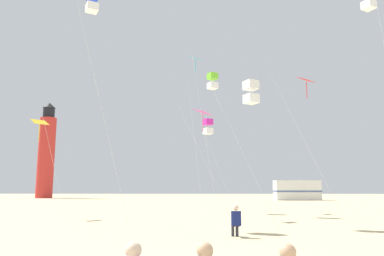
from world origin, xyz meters
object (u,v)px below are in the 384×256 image
Objects in this scene: kite_diamond_rainbow at (203,116)px; rv_van_white at (297,190)px; kite_diamond_cyan at (196,65)px; kite_box_violet at (368,0)px; kite_flyer_standing at (236,220)px; lighthouse_distant at (46,153)px; kite_box_lime at (212,81)px; kite_diamond_scarlet at (306,85)px; kite_diamond_gold at (40,125)px; kite_box_blue at (92,2)px; kite_box_white at (251,92)px; kite_box_magenta at (208,127)px.

rv_van_white is (13.67, 32.57, -4.65)m from kite_diamond_rainbow.
kite_box_violet is at bearing -45.37° from kite_diamond_cyan.
kite_diamond_rainbow is 9.68m from kite_diamond_cyan.
kite_diamond_rainbow reaches higher than rv_van_white.
rv_van_white is at bearing -110.75° from kite_flyer_standing.
lighthouse_distant is (-26.72, 34.50, -4.00)m from kite_diamond_cyan.
kite_box_lime is 6.54m from kite_diamond_scarlet.
lighthouse_distant is 2.57× the size of rv_van_white.
kite_diamond_gold is 11.81m from kite_box_lime.
kite_box_blue is 9.90m from kite_box_white.
kite_box_lime is at bearing -54.00° from lighthouse_distant.
kite_diamond_gold is 20.65m from kite_box_violet.
kite_box_blue is 13.63m from kite_diamond_scarlet.
kite_box_white reaches higher than kite_flyer_standing.
kite_diamond_cyan is at bearing 114.34° from kite_box_magenta.
kite_flyer_standing is at bearing -60.41° from lighthouse_distant.
kite_diamond_scarlet is 1.33× the size of rv_van_white.
kite_diamond_scarlet is (16.60, 0.28, 2.55)m from kite_diamond_gold.
kite_diamond_rainbow is 0.51× the size of kite_box_violet.
kite_diamond_rainbow is 5.77m from kite_box_magenta.
kite_box_blue reaches higher than kite_flyer_standing.
kite_box_blue is 8.29m from kite_diamond_gold.
kite_diamond_scarlet is at bearing 0.96° from kite_diamond_gold.
rv_van_white is at bearing 53.28° from kite_diamond_gold.
kite_box_white is 0.71× the size of kite_box_lime.
kite_flyer_standing is 0.07× the size of lighthouse_distant.
kite_box_violet is at bearing -48.64° from kite_diamond_scarlet.
kite_diamond_scarlet reaches higher than kite_flyer_standing.
kite_box_magenta is 0.41× the size of lighthouse_distant.
kite_box_blue reaches higher than rv_van_white.
kite_box_violet reaches higher than kite_diamond_rainbow.
lighthouse_distant is (-27.93, 38.44, -1.43)m from kite_box_lime.
kite_box_violet is 57.64m from lighthouse_distant.
kite_box_white is (1.96, -9.54, 0.15)m from kite_box_magenta.
kite_diamond_rainbow is 4.49m from kite_box_white.
kite_box_magenta is 1.14× the size of kite_diamond_gold.
kite_box_lime is 1.51× the size of rv_van_white.
kite_box_blue is 50.23m from lighthouse_distant.
kite_box_magenta is at bearing 142.02° from kite_diamond_scarlet.
kite_diamond_rainbow is 1.07× the size of kite_diamond_gold.
kite_box_magenta is at bearing 98.94° from kite_box_lime.
kite_box_magenta is 9.74m from kite_box_white.
kite_flyer_standing is at bearing -81.52° from kite_diamond_rainbow.
kite_diamond_gold reaches higher than rv_van_white.
kite_flyer_standing is 14.62m from kite_box_magenta.
kite_box_magenta is (-0.74, 13.44, 5.70)m from kite_flyer_standing.
kite_box_magenta is 0.79× the size of kite_diamond_scarlet.
kite_diamond_cyan is (-1.21, 3.93, 2.57)m from kite_box_lime.
kite_diamond_gold reaches higher than kite_flyer_standing.
kite_box_violet is (9.28, -2.16, 6.13)m from kite_diamond_rainbow.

